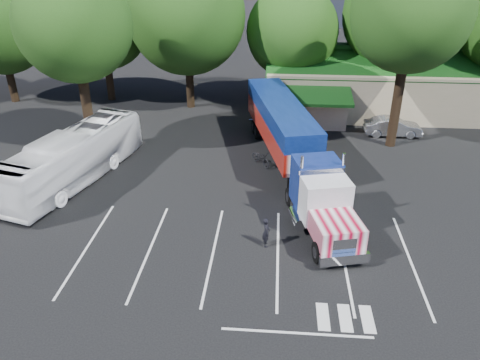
# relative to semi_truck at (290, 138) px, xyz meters

# --- Properties ---
(ground) EXTENTS (120.00, 120.00, 0.00)m
(ground) POSITION_rel_semi_truck_xyz_m (-3.80, -3.54, -2.33)
(ground) COLOR black
(ground) RESTS_ON ground
(event_hall) EXTENTS (24.20, 14.12, 5.55)m
(event_hall) POSITION_rel_semi_truck_xyz_m (9.94, 14.27, -0.12)
(event_hall) COLOR #BEAA8D
(event_hall) RESTS_ON ground
(tree_row_b) EXTENTS (8.40, 8.40, 11.35)m
(tree_row_b) POSITION_rel_semi_truck_xyz_m (-16.80, 14.26, 4.81)
(tree_row_b) COLOR black
(tree_row_b) RESTS_ON ground
(tree_row_c) EXTENTS (10.00, 10.00, 13.05)m
(tree_row_c) POSITION_rel_semi_truck_xyz_m (-8.80, 12.66, 5.71)
(tree_row_c) COLOR black
(tree_row_c) RESTS_ON ground
(tree_row_d) EXTENTS (8.00, 8.00, 10.60)m
(tree_row_d) POSITION_rel_semi_truck_xyz_m (0.20, 13.96, 4.26)
(tree_row_d) COLOR black
(tree_row_d) RESTS_ON ground
(tree_row_e) EXTENTS (9.60, 9.60, 12.90)m
(tree_row_e) POSITION_rel_semi_truck_xyz_m (9.20, 14.46, 5.76)
(tree_row_e) COLOR black
(tree_row_e) RESTS_ON ground
(tree_near_left) EXTENTS (7.60, 7.60, 12.65)m
(tree_near_left) POSITION_rel_semi_truck_xyz_m (-14.30, 2.46, 6.48)
(tree_near_left) COLOR black
(tree_near_left) RESTS_ON ground
(tree_near_right) EXTENTS (8.00, 8.00, 13.50)m
(tree_near_right) POSITION_rel_semi_truck_xyz_m (7.70, 4.96, 7.13)
(tree_near_right) COLOR black
(tree_near_right) RESTS_ON ground
(semi_truck) EXTENTS (6.89, 19.66, 4.12)m
(semi_truck) POSITION_rel_semi_truck_xyz_m (0.00, 0.00, 0.00)
(semi_truck) COLOR black
(semi_truck) RESTS_ON ground
(woman) EXTENTS (0.42, 0.61, 1.59)m
(woman) POSITION_rel_semi_truck_xyz_m (-1.21, -8.70, -1.53)
(woman) COLOR black
(woman) RESTS_ON ground
(bicycle) EXTENTS (1.74, 1.97, 1.03)m
(bicycle) POSITION_rel_semi_truck_xyz_m (-1.88, 0.77, -1.81)
(bicycle) COLOR black
(bicycle) RESTS_ON ground
(tour_bus) EXTENTS (5.76, 11.98, 3.25)m
(tour_bus) POSITION_rel_semi_truck_xyz_m (-13.49, -2.52, -0.70)
(tour_bus) COLOR white
(tour_bus) RESTS_ON ground
(silver_sedan) EXTENTS (4.38, 1.53, 1.44)m
(silver_sedan) POSITION_rel_semi_truck_xyz_m (8.20, 6.96, -1.61)
(silver_sedan) COLOR #9C9EA4
(silver_sedan) RESTS_ON ground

